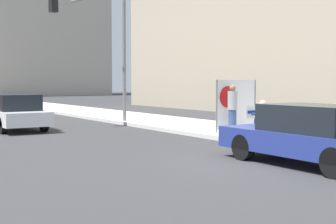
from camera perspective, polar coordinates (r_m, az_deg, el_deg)
name	(u,v)px	position (r m, az deg, el deg)	size (l,w,h in m)	color
ground_plane	(276,163)	(11.49, 13.08, -6.12)	(160.00, 160.00, 0.00)	#38383A
sidewalk_curb	(120,116)	(25.74, -5.85, -0.54)	(3.92, 90.00, 0.15)	beige
seated_protester	(264,119)	(14.56, 11.65, -0.80)	(0.97, 0.77, 1.23)	#474C56
jogger_on_sidewalk	(232,109)	(16.53, 7.86, 0.41)	(0.34, 0.34, 1.69)	#334775
pedestrian_behind	(221,106)	(18.62, 6.46, 0.76)	(0.34, 0.34, 1.68)	#424247
protest_banner	(236,104)	(17.20, 8.28, 0.97)	(1.90, 0.06, 1.88)	slate
traffic_light_pole	(99,33)	(21.19, -8.37, 9.50)	(3.71, 3.48, 5.81)	slate
parked_car_curbside	(309,135)	(11.29, 16.84, -2.72)	(1.73, 4.37, 1.41)	navy
car_on_road_nearest	(14,112)	(20.10, -18.28, 0.00)	(1.78, 4.76, 1.45)	white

